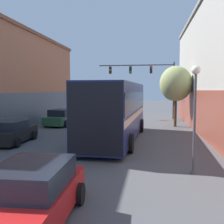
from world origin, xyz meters
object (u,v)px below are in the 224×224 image
Objects in this scene: bus at (116,108)px; parked_car_left_near at (11,132)px; parked_car_left_mid at (63,118)px; traffic_signal_gantry at (148,77)px; street_lamp at (195,108)px; hatchback_foreground at (28,198)px; street_tree_near at (176,84)px.

parked_car_left_near is at bearing 110.23° from bus.
traffic_signal_gantry is at bearing -41.92° from parked_car_left_mid.
parked_car_left_near is at bearing 156.26° from street_lamp.
street_tree_near reaches higher than hatchback_foreground.
parked_car_left_near is 0.90× the size of parked_car_left_mid.
parked_car_left_mid is at bearing 127.25° from street_lamp.
street_lamp is (9.64, -12.67, 1.83)m from parked_car_left_mid.
street_lamp reaches higher than bus.
hatchback_foreground is 0.82× the size of street_tree_near.
traffic_signal_gantry is (7.63, 6.78, 4.01)m from parked_car_left_mid.
street_tree_near is at bearing -53.14° from parked_car_left_near.
traffic_signal_gantry reaches higher than parked_car_left_near.
street_tree_near is (0.48, 13.30, 1.22)m from street_lamp.
street_lamp is at bearing -46.66° from hatchback_foreground.
traffic_signal_gantry is 2.04× the size of street_lamp.
parked_car_left_mid is at bearing -138.35° from traffic_signal_gantry.
bus is at bearing -97.95° from traffic_signal_gantry.
street_lamp reaches higher than parked_car_left_mid.
bus is 8.66m from parked_car_left_mid.
street_lamp is (3.83, -6.38, 0.49)m from bus.
hatchback_foreground is at bearing -156.94° from parked_car_left_mid.
traffic_signal_gantry is (1.82, 13.08, 2.67)m from bus.
hatchback_foreground is 0.96× the size of parked_car_left_mid.
bus reaches higher than parked_car_left_near.
hatchback_foreground is at bearing -105.50° from street_tree_near.
street_tree_near is at bearing -29.33° from bus.
hatchback_foreground is 24.51m from traffic_signal_gantry.
traffic_signal_gantry is 6.71m from street_tree_near.
street_tree_near is (4.96, 17.89, 3.07)m from hatchback_foreground.
parked_car_left_mid reaches higher than parked_car_left_near.
traffic_signal_gantry is 19.68m from street_lamp.
street_lamp is at bearing -84.10° from traffic_signal_gantry.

